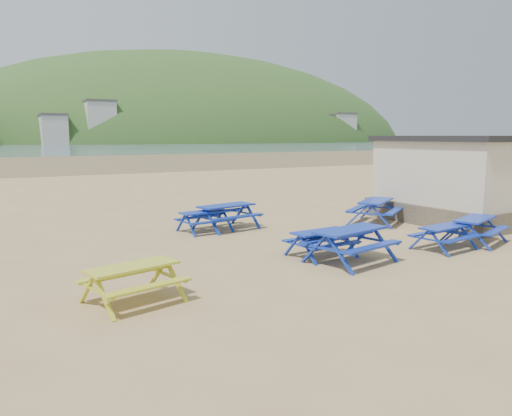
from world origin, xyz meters
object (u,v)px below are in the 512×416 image
picnic_table_blue_a (205,221)px  amenity_block (486,177)px  picnic_table_blue_b (226,217)px  picnic_table_yellow (133,284)px

picnic_table_blue_a → amenity_block: (10.72, -2.58, 1.23)m
picnic_table_blue_b → amenity_block: size_ratio=0.30×
picnic_table_blue_b → amenity_block: 10.30m
picnic_table_blue_a → picnic_table_blue_b: bearing=0.4°
picnic_table_blue_a → picnic_table_blue_b: picnic_table_blue_b is taller
picnic_table_blue_a → picnic_table_blue_b: size_ratio=0.79×
picnic_table_yellow → picnic_table_blue_a: bearing=42.1°
picnic_table_blue_b → picnic_table_yellow: bearing=-140.4°
picnic_table_yellow → amenity_block: 15.17m
picnic_table_blue_b → amenity_block: amenity_block is taller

